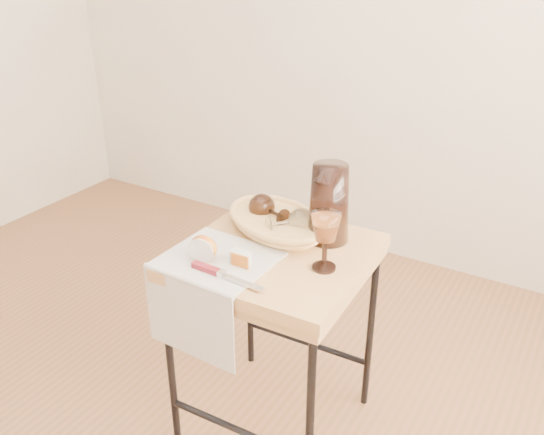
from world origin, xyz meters
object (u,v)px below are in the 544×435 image
Objects in this scene: tea_towel at (218,259)px; table_knife at (224,274)px; apple_half at (204,247)px; goblet_lying_a at (271,211)px; side_table at (275,343)px; goblet_lying_b at (287,222)px; pitcher at (329,203)px; bread_basket at (276,223)px; wine_goblet at (325,241)px.

table_knife is at bearing -43.24° from tea_towel.
goblet_lying_a is at bearing 64.68° from apple_half.
goblet_lying_b reaches higher than side_table.
goblet_lying_b is at bearing -159.06° from pitcher.
side_table is 0.39m from tea_towel.
goblet_lying_b is at bearing 1.41° from bread_basket.
table_knife is at bearing -137.72° from wine_goblet.
goblet_lying_a is 0.09m from goblet_lying_b.
bread_basket reaches higher than table_knife.
side_table is 0.45m from apple_half.
apple_half is at bearing 97.10° from goblet_lying_a.
bread_basket is at bearing 79.66° from tea_towel.
wine_goblet is at bearing 44.42° from table_knife.
goblet_lying_b is 0.22m from wine_goblet.
goblet_lying_b reaches higher than table_knife.
table_knife is (-0.03, -0.30, -0.04)m from goblet_lying_b.
apple_half is at bearing -133.24° from pitcher.
goblet_lying_a is at bearing 176.64° from bread_basket.
table_knife reaches higher than side_table.
bread_basket is at bearing 171.47° from goblet_lying_a.
goblet_lying_a is at bearing -178.47° from pitcher.
wine_goblet is (0.17, -0.02, 0.43)m from side_table.
pitcher is (0.12, 0.05, 0.07)m from goblet_lying_b.
bread_basket is (0.05, 0.25, 0.02)m from tea_towel.
goblet_lying_b is 0.15m from pitcher.
goblet_lying_a reaches higher than tea_towel.
goblet_lying_a is 0.21m from pitcher.
side_table is 2.41× the size of pitcher.
tea_towel is at bearing -78.57° from bread_basket.
pitcher is (0.17, 0.03, 0.10)m from bread_basket.
wine_goblet reaches higher than goblet_lying_a.
table_knife reaches higher than tea_towel.
side_table is 0.47m from wine_goblet.
wine_goblet is (0.19, -0.11, 0.04)m from goblet_lying_b.
tea_towel is 0.26m from goblet_lying_b.
tea_towel is (-0.12, -0.13, 0.35)m from side_table.
pitcher is (0.10, 0.15, 0.47)m from side_table.
bread_basket is 0.33m from table_knife.
wine_goblet reaches higher than side_table.
apple_half is (-0.25, -0.30, -0.08)m from pitcher.
table_knife is at bearing -115.31° from pitcher.
tea_towel reaches higher than side_table.
pitcher is 1.23× the size of table_knife.
pitcher is 3.48× the size of apple_half.
goblet_lying_a is (-0.03, 0.02, 0.03)m from bread_basket.
apple_half is (-0.32, -0.14, -0.04)m from wine_goblet.
pitcher reaches higher than tea_towel.
wine_goblet reaches higher than apple_half.
tea_towel is 3.78× the size of apple_half.
goblet_lying_a is at bearing 151.00° from wine_goblet.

